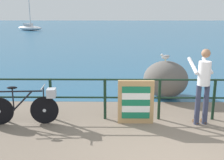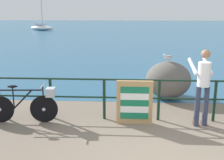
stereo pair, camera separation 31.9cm
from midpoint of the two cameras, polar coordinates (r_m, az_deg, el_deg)
ground_plane at (r=24.41m, az=5.63°, el=7.65°), size 120.00×120.00×0.10m
sea_surface at (r=52.73m, az=4.53°, el=11.02°), size 120.00×90.00×0.01m
promenade_railing at (r=6.68m, az=11.14°, el=-3.11°), size 8.01×0.07×1.02m
bicycle at (r=6.72m, az=-15.86°, el=-4.81°), size 1.70×0.48×0.92m
person_at_railing at (r=6.52m, az=19.80°, el=-0.83°), size 0.51×0.66×1.78m
folded_deckchair_stack at (r=6.42m, az=6.15°, el=-4.69°), size 0.84×0.10×1.04m
breakwater_boulder_main at (r=8.55m, az=12.72°, el=0.04°), size 1.37×1.32×1.13m
seagull at (r=8.43m, az=12.72°, el=4.72°), size 0.34×0.19×0.23m
sailboat at (r=43.23m, az=-14.29°, el=10.59°), size 4.53×3.08×4.90m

